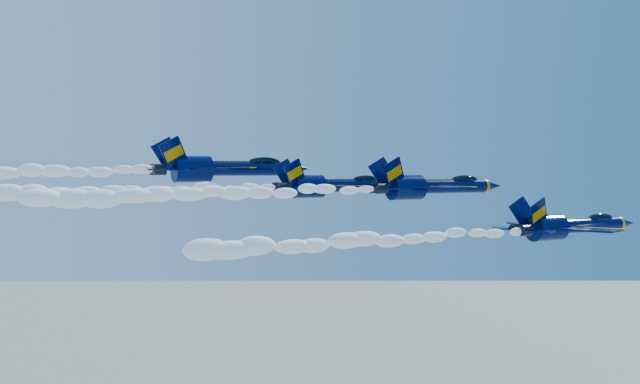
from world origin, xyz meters
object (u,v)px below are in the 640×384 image
jet_lead (571,226)px  jet_second (432,186)px  jet_third (333,185)px  jet_fourth (224,168)px

jet_lead → jet_second: size_ratio=0.99×
jet_lead → jet_third: bearing=135.1°
jet_lead → jet_second: 14.15m
jet_lead → jet_second: bearing=137.0°
jet_third → jet_second: bearing=-47.4°
jet_fourth → jet_lead: bearing=-42.7°
jet_third → jet_lead: bearing=-44.9°
jet_third → jet_fourth: size_ratio=0.84×
jet_second → jet_fourth: size_ratio=0.88×
jet_lead → jet_third: (-17.23, 17.17, 3.84)m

